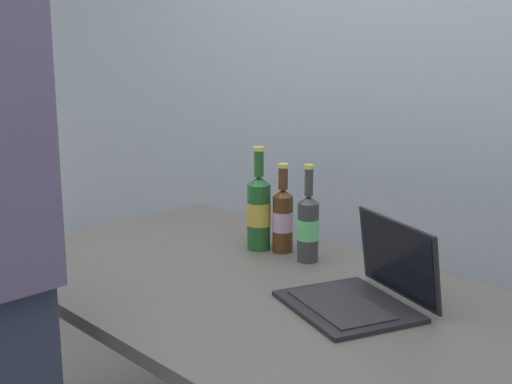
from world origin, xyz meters
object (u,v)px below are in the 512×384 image
object	(u,v)px
beer_bottle_brown	(283,218)
beer_bottle_amber	(259,211)
laptop	(364,289)
beer_bottle_dark	(308,226)

from	to	relation	value
beer_bottle_brown	beer_bottle_amber	distance (m)	0.08
laptop	beer_bottle_amber	xyz separation A→B (m)	(-0.51, 0.13, 0.08)
beer_bottle_amber	laptop	bearing A→B (deg)	-13.86
laptop	beer_bottle_amber	size ratio (longest dim) A/B	1.22
beer_bottle_brown	beer_bottle_dark	world-z (taller)	beer_bottle_dark
laptop	beer_bottle_brown	distance (m)	0.48
beer_bottle_dark	beer_bottle_amber	world-z (taller)	beer_bottle_amber
laptop	beer_bottle_amber	bearing A→B (deg)	166.14
beer_bottle_brown	laptop	bearing A→B (deg)	-20.00
laptop	beer_bottle_brown	world-z (taller)	beer_bottle_brown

